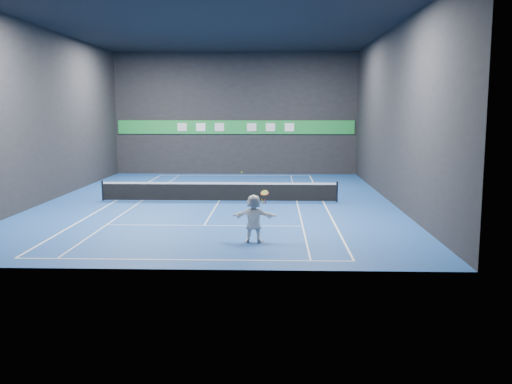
{
  "coord_description": "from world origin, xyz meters",
  "views": [
    {
      "loc": [
        2.95,
        -29.64,
        4.79
      ],
      "look_at": [
        2.19,
        -6.91,
        1.5
      ],
      "focal_mm": 40.0,
      "sensor_mm": 36.0,
      "label": 1
    }
  ],
  "objects_px": {
    "player": "(254,218)",
    "tennis_ball": "(242,172)",
    "tennis_net": "(219,191)",
    "tennis_racket": "(264,195)"
  },
  "relations": [
    {
      "from": "tennis_ball",
      "to": "tennis_racket",
      "type": "relative_size",
      "value": 0.12
    },
    {
      "from": "player",
      "to": "tennis_racket",
      "type": "height_order",
      "value": "tennis_racket"
    },
    {
      "from": "player",
      "to": "tennis_ball",
      "type": "xyz_separation_m",
      "value": [
        -0.44,
        0.22,
        1.66
      ]
    },
    {
      "from": "player",
      "to": "tennis_net",
      "type": "xyz_separation_m",
      "value": [
        -2.19,
        9.32,
        -0.34
      ]
    },
    {
      "from": "tennis_net",
      "to": "tennis_racket",
      "type": "xyz_separation_m",
      "value": [
        2.58,
        -9.28,
        1.21
      ]
    },
    {
      "from": "player",
      "to": "tennis_net",
      "type": "relative_size",
      "value": 0.14
    },
    {
      "from": "player",
      "to": "tennis_net",
      "type": "distance_m",
      "value": 9.58
    },
    {
      "from": "player",
      "to": "tennis_racket",
      "type": "relative_size",
      "value": 3.15
    },
    {
      "from": "player",
      "to": "tennis_net",
      "type": "bearing_deg",
      "value": -72.6
    },
    {
      "from": "tennis_net",
      "to": "tennis_racket",
      "type": "relative_size",
      "value": 22.29
    }
  ]
}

